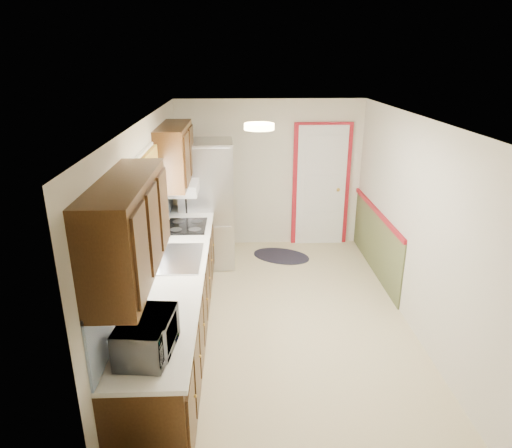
{
  "coord_description": "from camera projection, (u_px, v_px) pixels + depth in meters",
  "views": [
    {
      "loc": [
        -0.52,
        -4.75,
        3.01
      ],
      "look_at": [
        -0.31,
        0.29,
        1.15
      ],
      "focal_mm": 32.0,
      "sensor_mm": 36.0,
      "label": 1
    }
  ],
  "objects": [
    {
      "name": "refrigerator",
      "position": [
        207.0,
        204.0,
        6.79
      ],
      "size": [
        0.81,
        0.8,
        1.89
      ],
      "rotation": [
        0.0,
        0.0,
        0.03
      ],
      "color": "#B7B7BC",
      "rests_on": "ground"
    },
    {
      "name": "room_shell",
      "position": [
        285.0,
        228.0,
        5.1
      ],
      "size": [
        3.2,
        5.2,
        2.52
      ],
      "color": "beige",
      "rests_on": "ground"
    },
    {
      "name": "kitchen_run",
      "position": [
        173.0,
        273.0,
        4.92
      ],
      "size": [
        0.63,
        4.0,
        2.2
      ],
      "color": "#341D0B",
      "rests_on": "ground"
    },
    {
      "name": "microwave",
      "position": [
        146.0,
        333.0,
        3.32
      ],
      "size": [
        0.35,
        0.56,
        0.36
      ],
      "primitive_type": "imported",
      "rotation": [
        0.0,
        0.0,
        1.46
      ],
      "color": "white",
      "rests_on": "kitchen_run"
    },
    {
      "name": "cooktop",
      "position": [
        187.0,
        226.0,
        5.89
      ],
      "size": [
        0.5,
        0.6,
        0.02
      ],
      "primitive_type": "cube",
      "color": "black",
      "rests_on": "kitchen_run"
    },
    {
      "name": "back_wall_trim",
      "position": [
        332.0,
        197.0,
        7.32
      ],
      "size": [
        1.12,
        2.3,
        2.08
      ],
      "color": "maroon",
      "rests_on": "ground"
    },
    {
      "name": "rug",
      "position": [
        281.0,
        256.0,
        7.3
      ],
      "size": [
        1.08,
        0.91,
        0.01
      ],
      "primitive_type": "ellipsoid",
      "rotation": [
        0.0,
        0.0,
        -0.42
      ],
      "color": "black",
      "rests_on": "ground"
    },
    {
      "name": "ceiling_fixture",
      "position": [
        259.0,
        126.0,
        4.5
      ],
      "size": [
        0.3,
        0.3,
        0.06
      ],
      "primitive_type": "cylinder",
      "color": "#FFD88C",
      "rests_on": "room_shell"
    }
  ]
}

